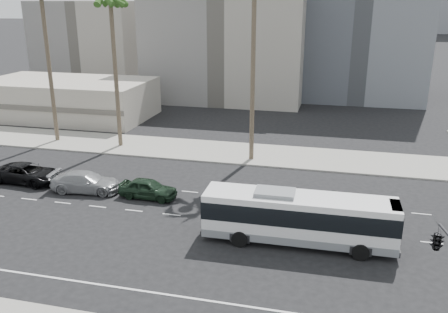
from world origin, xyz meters
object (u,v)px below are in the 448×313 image
(car_a, at_px, (148,188))
(car_c, at_px, (27,173))
(palm_mid, at_px, (110,3))
(city_bus, at_px, (299,217))
(traffic_signal, at_px, (440,247))
(car_b, at_px, (86,182))

(car_a, bearing_deg, car_c, 88.99)
(car_a, relative_size, palm_mid, 0.28)
(car_a, height_order, car_c, car_c)
(city_bus, height_order, car_c, city_bus)
(traffic_signal, bearing_deg, palm_mid, 126.59)
(city_bus, distance_m, car_a, 13.19)
(city_bus, bearing_deg, car_b, 164.51)
(palm_mid, bearing_deg, traffic_signal, -42.89)
(car_c, bearing_deg, car_a, -90.64)
(car_b, xyz_separation_m, palm_mid, (-2.80, 12.35, 14.02))
(car_c, distance_m, palm_mid, 18.53)
(palm_mid, bearing_deg, car_b, -77.20)
(car_c, bearing_deg, car_b, -93.45)
(car_b, height_order, traffic_signal, traffic_signal)
(car_a, relative_size, car_b, 0.81)
(car_b, xyz_separation_m, traffic_signal, (24.39, -12.92, 4.20))
(car_a, height_order, traffic_signal, traffic_signal)
(car_a, bearing_deg, palm_mid, 36.38)
(car_a, distance_m, car_c, 11.55)
(car_a, height_order, palm_mid, palm_mid)
(traffic_signal, xyz_separation_m, palm_mid, (-27.20, 25.26, 9.81))
(city_bus, relative_size, traffic_signal, 2.04)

